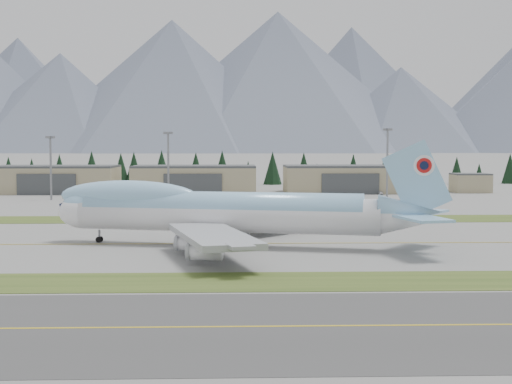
{
  "coord_description": "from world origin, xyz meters",
  "views": [
    {
      "loc": [
        0.5,
        -132.97,
        18.2
      ],
      "look_at": [
        5.51,
        27.09,
        8.0
      ],
      "focal_mm": 50.0,
      "sensor_mm": 36.0,
      "label": 1
    }
  ],
  "objects_px": {
    "hangar_left": "(55,179)",
    "hangar_right": "(345,179)",
    "service_vehicle_c": "(381,195)",
    "boeing_747_freighter": "(222,211)",
    "service_vehicle_a": "(134,199)",
    "hangar_center": "(195,179)",
    "service_vehicle_b": "(288,198)"
  },
  "relations": [
    {
      "from": "hangar_center",
      "to": "service_vehicle_c",
      "type": "bearing_deg",
      "value": -11.94
    },
    {
      "from": "hangar_left",
      "to": "service_vehicle_c",
      "type": "distance_m",
      "value": 127.31
    },
    {
      "from": "hangar_right",
      "to": "service_vehicle_c",
      "type": "height_order",
      "value": "hangar_right"
    },
    {
      "from": "hangar_right",
      "to": "service_vehicle_a",
      "type": "relative_size",
      "value": 15.77
    },
    {
      "from": "hangar_left",
      "to": "service_vehicle_a",
      "type": "relative_size",
      "value": 15.77
    },
    {
      "from": "boeing_747_freighter",
      "to": "hangar_center",
      "type": "height_order",
      "value": "boeing_747_freighter"
    },
    {
      "from": "boeing_747_freighter",
      "to": "service_vehicle_b",
      "type": "relative_size",
      "value": 21.01
    },
    {
      "from": "hangar_center",
      "to": "hangar_right",
      "type": "distance_m",
      "value": 60.0
    },
    {
      "from": "service_vehicle_b",
      "to": "service_vehicle_c",
      "type": "bearing_deg",
      "value": -81.06
    },
    {
      "from": "service_vehicle_a",
      "to": "service_vehicle_b",
      "type": "bearing_deg",
      "value": -14.59
    },
    {
      "from": "hangar_right",
      "to": "boeing_747_freighter",
      "type": "bearing_deg",
      "value": -106.97
    },
    {
      "from": "service_vehicle_a",
      "to": "hangar_center",
      "type": "bearing_deg",
      "value": 41.12
    },
    {
      "from": "hangar_center",
      "to": "service_vehicle_c",
      "type": "relative_size",
      "value": 11.53
    },
    {
      "from": "boeing_747_freighter",
      "to": "service_vehicle_c",
      "type": "relative_size",
      "value": 17.81
    },
    {
      "from": "hangar_left",
      "to": "service_vehicle_c",
      "type": "xyz_separation_m",
      "value": [
        126.3,
        -15.07,
        -5.39
      ]
    },
    {
      "from": "hangar_left",
      "to": "service_vehicle_b",
      "type": "xyz_separation_m",
      "value": [
        89.86,
        -29.7,
        -5.39
      ]
    },
    {
      "from": "hangar_left",
      "to": "hangar_right",
      "type": "distance_m",
      "value": 115.0
    },
    {
      "from": "hangar_left",
      "to": "hangar_center",
      "type": "distance_m",
      "value": 55.0
    },
    {
      "from": "boeing_747_freighter",
      "to": "service_vehicle_a",
      "type": "height_order",
      "value": "boeing_747_freighter"
    },
    {
      "from": "hangar_center",
      "to": "service_vehicle_b",
      "type": "xyz_separation_m",
      "value": [
        34.86,
        -29.7,
        -5.39
      ]
    },
    {
      "from": "hangar_right",
      "to": "service_vehicle_a",
      "type": "distance_m",
      "value": 86.71
    },
    {
      "from": "hangar_center",
      "to": "service_vehicle_a",
      "type": "relative_size",
      "value": 15.77
    },
    {
      "from": "hangar_center",
      "to": "service_vehicle_a",
      "type": "xyz_separation_m",
      "value": [
        -19.17,
        -34.95,
        -5.39
      ]
    },
    {
      "from": "boeing_747_freighter",
      "to": "service_vehicle_c",
      "type": "bearing_deg",
      "value": 81.06
    },
    {
      "from": "hangar_left",
      "to": "hangar_center",
      "type": "height_order",
      "value": "same"
    },
    {
      "from": "hangar_center",
      "to": "service_vehicle_a",
      "type": "height_order",
      "value": "hangar_center"
    },
    {
      "from": "service_vehicle_a",
      "to": "service_vehicle_b",
      "type": "height_order",
      "value": "service_vehicle_b"
    },
    {
      "from": "hangar_left",
      "to": "service_vehicle_c",
      "type": "relative_size",
      "value": 11.53
    },
    {
      "from": "boeing_747_freighter",
      "to": "hangar_center",
      "type": "bearing_deg",
      "value": 108.87
    },
    {
      "from": "service_vehicle_c",
      "to": "service_vehicle_b",
      "type": "bearing_deg",
      "value": -148.97
    },
    {
      "from": "service_vehicle_a",
      "to": "service_vehicle_b",
      "type": "xyz_separation_m",
      "value": [
        54.03,
        5.25,
        0.0
      ]
    },
    {
      "from": "boeing_747_freighter",
      "to": "service_vehicle_a",
      "type": "relative_size",
      "value": 24.37
    }
  ]
}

